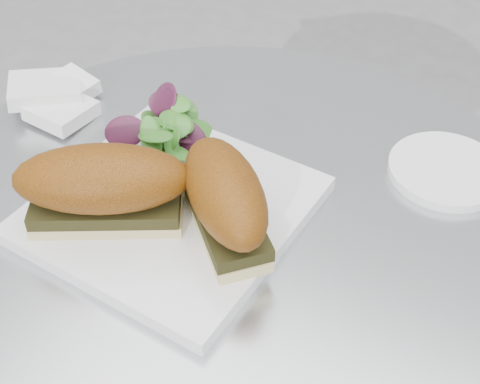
# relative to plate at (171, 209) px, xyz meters

# --- Properties ---
(table) EXTENTS (0.70, 0.70, 0.73)m
(table) POSITION_rel_plate_xyz_m (0.06, 0.01, -0.25)
(table) COLOR silver
(table) RESTS_ON ground
(plate) EXTENTS (0.26, 0.26, 0.02)m
(plate) POSITION_rel_plate_xyz_m (0.00, 0.00, 0.00)
(plate) COLOR white
(plate) RESTS_ON table
(sandwich_left) EXTENTS (0.18, 0.14, 0.08)m
(sandwich_left) POSITION_rel_plate_xyz_m (-0.04, -0.05, 0.05)
(sandwich_left) COLOR #D9C587
(sandwich_left) RESTS_ON plate
(sandwich_right) EXTENTS (0.15, 0.15, 0.08)m
(sandwich_right) POSITION_rel_plate_xyz_m (0.07, -0.01, 0.05)
(sandwich_right) COLOR #D9C587
(sandwich_right) RESTS_ON plate
(salad) EXTENTS (0.10, 0.10, 0.05)m
(salad) POSITION_rel_plate_xyz_m (-0.05, 0.07, 0.03)
(salad) COLOR #377E29
(salad) RESTS_ON plate
(napkin) EXTENTS (0.15, 0.15, 0.02)m
(napkin) POSITION_rel_plate_xyz_m (-0.22, 0.09, 0.00)
(napkin) COLOR white
(napkin) RESTS_ON table
(saucer) EXTENTS (0.12, 0.12, 0.01)m
(saucer) POSITION_rel_plate_xyz_m (0.23, 0.19, -0.00)
(saucer) COLOR white
(saucer) RESTS_ON table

